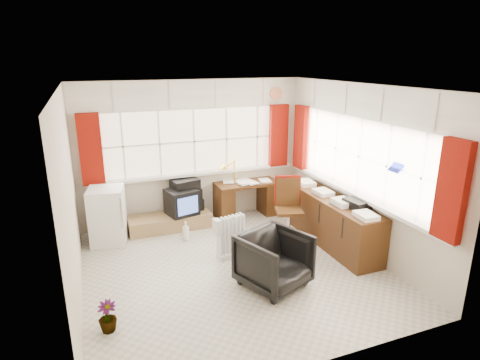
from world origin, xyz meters
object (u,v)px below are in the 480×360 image
Objects in this scene: desk at (246,197)px; credenza at (332,221)px; desk_lamp at (234,166)px; radiator at (231,240)px; task_chair at (288,206)px; mini_fridge at (108,216)px; office_chair at (274,260)px; tv_bench at (170,222)px; crt_tv at (182,202)px.

credenza is at bearing -62.76° from desk.
radiator is (-0.65, -1.58, -0.68)m from desk_lamp.
task_chair reaches higher than mini_fridge.
office_chair is at bearing -48.16° from mini_fridge.
mini_fridge is (-1.01, -0.19, 0.33)m from tv_bench.
desk_lamp is at bearing 59.12° from office_chair.
desk is at bearing 104.54° from task_chair.
tv_bench is 2.43× the size of crt_tv.
desk_lamp is 2.62m from office_chair.
desk is 2.45m from office_chair.
credenza reaches higher than crt_tv.
crt_tv is 1.24m from mini_fridge.
tv_bench is at bearing 171.03° from crt_tv.
task_chair is 2.88m from mini_fridge.
radiator is 2.03m from mini_fridge.
credenza is 2.75m from tv_bench.
office_chair is at bearing -75.41° from radiator.
desk is 2.48m from mini_fridge.
task_chair reaches higher than office_chair.
mini_fridge is at bearing 109.99° from office_chair.
tv_bench is at bearing 149.36° from task_chair.
radiator is at bearing -64.97° from tv_bench.
office_chair is at bearing -99.03° from desk_lamp.
office_chair is (-0.40, -2.52, -0.58)m from desk_lamp.
office_chair is 0.87× the size of mini_fridge.
radiator is at bearing -35.42° from mini_fridge.
desk_lamp is 1.54m from tv_bench.
task_chair is (0.46, -1.25, -0.40)m from desk_lamp.
tv_bench is (-1.28, -0.22, -0.82)m from desk_lamp.
desk_lamp reaches higher than credenza.
crt_tv is at bearing -166.41° from desk_lamp.
desk is 0.58× the size of credenza.
credenza is at bearing 7.29° from office_chair.
desk_lamp is 1.84m from radiator.
crt_tv is (0.22, -0.03, 0.35)m from tv_bench.
radiator is 1.51m from tv_bench.
mini_fridge is (-2.29, -0.41, -0.49)m from desk_lamp.
crt_tv is (-2.06, 1.49, 0.08)m from credenza.
office_chair is at bearing -103.59° from desk.
office_chair is at bearing -150.86° from credenza.
task_chair is 1.78× the size of crt_tv.
desk_lamp is 0.20× the size of credenza.
task_chair is 1.13× the size of mini_fridge.
task_chair is 1.54m from office_chair.
radiator reaches higher than tv_bench.
tv_bench is at bearing 115.03° from radiator.
desk is at bearing 6.24° from mini_fridge.
tv_bench is 0.41m from crt_tv.
desk_lamp reaches higher than mini_fridge.
crt_tv is at bearing 107.40° from radiator.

